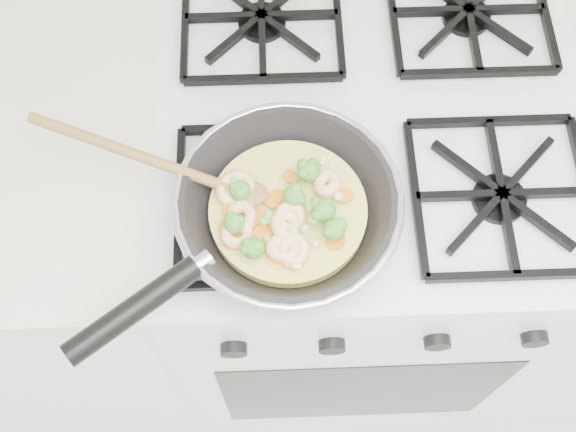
{
  "coord_description": "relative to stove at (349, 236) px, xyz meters",
  "views": [
    {
      "loc": [
        -0.14,
        1.14,
        1.75
      ],
      "look_at": [
        -0.12,
        1.52,
        0.93
      ],
      "focal_mm": 45.52,
      "sensor_mm": 36.0,
      "label": 1
    }
  ],
  "objects": [
    {
      "name": "skillet",
      "position": [
        -0.13,
        -0.18,
        0.49
      ],
      "size": [
        0.45,
        0.33,
        0.09
      ],
      "rotation": [
        0.0,
        0.0,
        0.12
      ],
      "color": "black",
      "rests_on": "stove"
    },
    {
      "name": "stove",
      "position": [
        0.0,
        0.0,
        0.0
      ],
      "size": [
        0.6,
        0.6,
        0.92
      ],
      "color": "white",
      "rests_on": "ground"
    }
  ]
}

